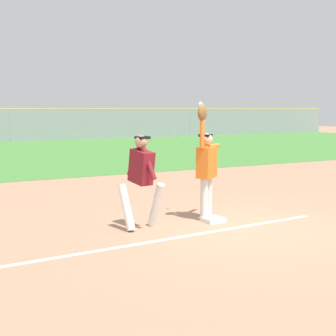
# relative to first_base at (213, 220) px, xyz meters

# --- Properties ---
(ground_plane) EXTENTS (77.61, 77.61, 0.00)m
(ground_plane) POSITION_rel_first_base_xyz_m (0.21, -0.63, -0.04)
(ground_plane) COLOR tan
(outfield_grass) EXTENTS (54.29, 17.83, 0.01)m
(outfield_grass) POSITION_rel_first_base_xyz_m (0.21, 15.93, -0.04)
(outfield_grass) COLOR #478438
(outfield_grass) RESTS_ON ground_plane
(chalk_foul_line) EXTENTS (11.98, 0.96, 0.01)m
(chalk_foul_line) POSITION_rel_first_base_xyz_m (-4.00, -0.90, -0.04)
(chalk_foul_line) COLOR white
(chalk_foul_line) RESTS_ON ground_plane
(first_base) EXTENTS (0.39, 0.39, 0.08)m
(first_base) POSITION_rel_first_base_xyz_m (0.00, 0.00, 0.00)
(first_base) COLOR white
(first_base) RESTS_ON ground_plane
(fielder) EXTENTS (0.81, 0.58, 2.28)m
(fielder) POSITION_rel_first_base_xyz_m (-0.05, 0.20, 1.08)
(fielder) COLOR silver
(fielder) RESTS_ON ground_plane
(runner) EXTENTS (0.82, 0.84, 1.72)m
(runner) POSITION_rel_first_base_xyz_m (-1.46, 0.15, 0.96)
(runner) COLOR white
(runner) RESTS_ON ground_plane
(baseball) EXTENTS (0.07, 0.07, 0.07)m
(baseball) POSITION_rel_first_base_xyz_m (-0.03, 0.45, 2.25)
(baseball) COLOR white
(outfield_fence) EXTENTS (54.37, 0.08, 2.17)m
(outfield_fence) POSITION_rel_first_base_xyz_m (0.21, 24.85, 1.04)
(outfield_fence) COLOR #93999E
(outfield_fence) RESTS_ON ground_plane
(parked_car_red) EXTENTS (4.54, 2.39, 1.25)m
(parked_car_red) POSITION_rel_first_base_xyz_m (0.12, 28.62, 0.63)
(parked_car_red) COLOR #B21E1E
(parked_car_red) RESTS_ON ground_plane
(parked_car_black) EXTENTS (4.45, 2.20, 1.25)m
(parked_car_black) POSITION_rel_first_base_xyz_m (6.02, 27.93, 0.63)
(parked_car_black) COLOR black
(parked_car_black) RESTS_ON ground_plane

